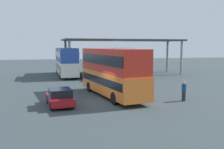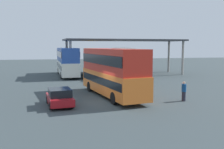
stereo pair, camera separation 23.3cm
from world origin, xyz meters
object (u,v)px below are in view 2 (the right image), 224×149
double_decker_near_canopy (67,61)px  double_decker_mid_row (93,61)px  double_decker_far_right (122,60)px  pedestrian_waiting (184,91)px  parked_hatchback (60,97)px  double_decker_main (112,70)px

double_decker_near_canopy → double_decker_mid_row: (3.93, -0.37, -0.05)m
double_decker_far_right → pedestrian_waiting: size_ratio=7.02×
parked_hatchback → double_decker_near_canopy: size_ratio=0.33×
double_decker_mid_row → pedestrian_waiting: 20.89m
double_decker_main → double_decker_near_canopy: (-3.30, 17.40, -0.03)m
double_decker_main → double_decker_far_right: size_ratio=0.90×
double_decker_far_right → pedestrian_waiting: double_decker_far_right is taller
double_decker_mid_row → double_decker_far_right: (4.46, -1.02, 0.05)m
double_decker_main → pedestrian_waiting: double_decker_main is taller
double_decker_main → double_decker_far_right: (5.10, 16.01, -0.03)m
double_decker_main → double_decker_near_canopy: bearing=0.4°
double_decker_mid_row → double_decker_near_canopy: bearing=88.0°
double_decker_near_canopy → double_decker_far_right: (8.39, -1.40, 0.00)m
double_decker_main → double_decker_far_right: bearing=-28.0°
pedestrian_waiting → double_decker_far_right: bearing=156.6°
double_decker_near_canopy → double_decker_mid_row: bearing=-98.3°
parked_hatchback → pedestrian_waiting: size_ratio=2.32×
double_decker_main → double_decker_near_canopy: 17.71m
double_decker_main → double_decker_far_right: double_decker_main is taller
double_decker_far_right → pedestrian_waiting: 19.32m
parked_hatchback → double_decker_mid_row: bearing=-22.2°
parked_hatchback → double_decker_mid_row: (5.35, 19.86, 1.62)m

